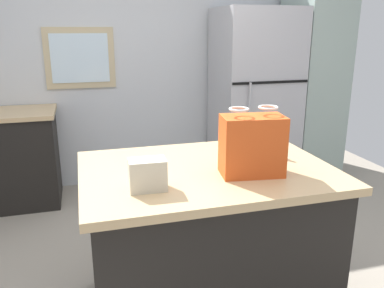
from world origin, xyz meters
name	(u,v)px	position (x,y,z in m)	size (l,w,h in m)	color
back_wall	(125,61)	(-0.01, 2.21, 1.31)	(5.03, 0.13, 2.61)	silver
kitchen_island	(206,241)	(0.15, -0.11, 0.46)	(1.36, 0.97, 0.91)	black
refrigerator	(254,99)	(1.28, 1.77, 0.92)	(0.80, 0.76, 1.84)	#B7B7BC
tall_cabinet	(312,82)	(1.96, 1.77, 1.07)	(0.51, 0.68, 2.14)	#9EB2A8
shopping_bag	(252,145)	(0.34, -0.26, 1.07)	(0.34, 0.22, 0.36)	#DB511E
small_box	(147,175)	(-0.21, -0.32, 0.99)	(0.17, 0.11, 0.15)	beige
bottle	(265,138)	(0.56, 0.03, 1.01)	(0.05, 0.05, 0.22)	#C66633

